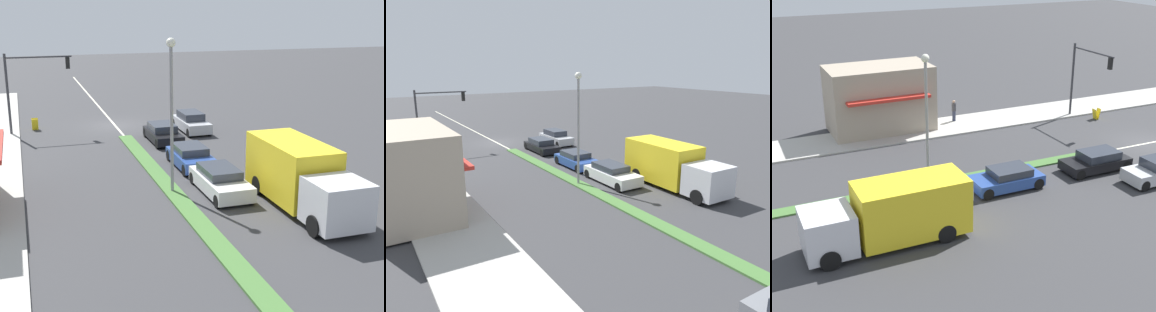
# 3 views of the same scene
# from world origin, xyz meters

# --- Properties ---
(ground_plane) EXTENTS (160.00, 160.00, 0.00)m
(ground_plane) POSITION_xyz_m (0.00, 18.00, 0.00)
(ground_plane) COLOR #38383A
(median_strip) EXTENTS (0.90, 46.00, 0.10)m
(median_strip) POSITION_xyz_m (0.00, 27.00, 0.05)
(median_strip) COLOR #477538
(median_strip) RESTS_ON ground
(lane_marking_center) EXTENTS (0.16, 60.00, 0.01)m
(lane_marking_center) POSITION_xyz_m (0.00, 0.00, 0.00)
(lane_marking_center) COLOR beige
(lane_marking_center) RESTS_ON ground
(traffic_signal_main) EXTENTS (4.59, 0.34, 5.60)m
(traffic_signal_main) POSITION_xyz_m (6.12, 0.99, 3.90)
(traffic_signal_main) COLOR #333338
(traffic_signal_main) RESTS_ON sidewalk_right
(street_lamp) EXTENTS (0.44, 0.44, 7.37)m
(street_lamp) POSITION_xyz_m (0.00, 16.05, 4.78)
(street_lamp) COLOR gray
(street_lamp) RESTS_ON median_strip
(warning_aframe_sign) EXTENTS (0.45, 0.53, 0.84)m
(warning_aframe_sign) POSITION_xyz_m (5.87, -0.27, 0.43)
(warning_aframe_sign) COLOR yellow
(warning_aframe_sign) RESTS_ON ground
(delivery_truck) EXTENTS (2.44, 7.50, 2.87)m
(delivery_truck) POSITION_xyz_m (-5.00, 19.71, 1.47)
(delivery_truck) COLOR silver
(delivery_truck) RESTS_ON ground
(sedan_silver) EXTENTS (1.74, 4.37, 1.40)m
(sedan_silver) POSITION_xyz_m (-5.00, 3.66, 0.66)
(sedan_silver) COLOR #B7BABF
(sedan_silver) RESTS_ON ground
(van_white) EXTENTS (1.87, 4.41, 1.29)m
(van_white) POSITION_xyz_m (-2.20, 16.90, 0.63)
(van_white) COLOR silver
(van_white) RESTS_ON ground
(coupe_blue) EXTENTS (1.91, 4.01, 1.22)m
(coupe_blue) POSITION_xyz_m (-2.20, 12.22, 0.60)
(coupe_blue) COLOR #284793
(coupe_blue) RESTS_ON ground
(suv_black) EXTENTS (1.85, 4.18, 1.21)m
(suv_black) POSITION_xyz_m (-2.20, 6.06, 0.58)
(suv_black) COLOR black
(suv_black) RESTS_ON ground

